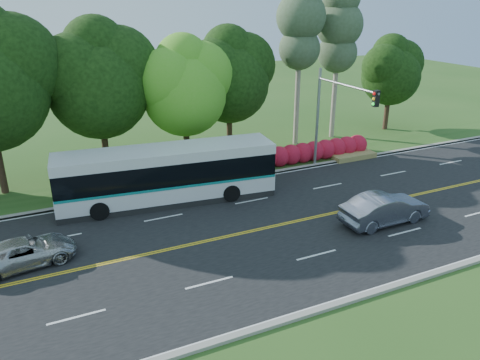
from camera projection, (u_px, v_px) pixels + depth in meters
name	position (u px, v px, depth m)	size (l,w,h in m)	color
ground	(288.00, 223.00, 25.50)	(120.00, 120.00, 0.00)	#2A521B
road	(288.00, 223.00, 25.49)	(60.00, 14.00, 0.02)	black
curb_north	(234.00, 179.00, 31.50)	(60.00, 0.30, 0.15)	gray
curb_south	(376.00, 292.00, 19.44)	(60.00, 0.30, 0.15)	gray
grass_verge	(224.00, 170.00, 33.07)	(60.00, 4.00, 0.10)	#2A521B
lane_markings	(287.00, 223.00, 25.45)	(57.60, 13.82, 0.00)	gold
tree_row	(133.00, 73.00, 31.23)	(44.70, 9.10, 13.84)	black
bougainvillea_hedge	(316.00, 151.00, 34.92)	(9.50, 2.25, 1.50)	maroon
traffic_signal	(334.00, 108.00, 30.88)	(0.42, 6.10, 7.00)	gray
transit_bus	(167.00, 176.00, 27.60)	(12.91, 4.06, 3.32)	silver
sedan	(385.00, 209.00, 25.23)	(1.74, 5.00, 1.65)	slate
suv	(25.00, 252.00, 21.36)	(2.08, 4.52, 1.26)	#ACAEB1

